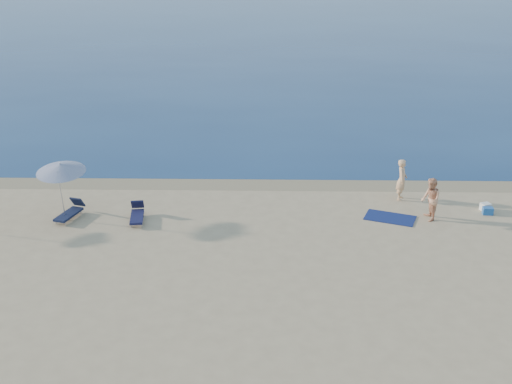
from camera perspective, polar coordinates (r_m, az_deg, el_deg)
sea at (r=108.94m, az=2.17°, el=16.50°), size 240.00×160.00×0.01m
wet_sand_strip at (r=29.92m, az=4.54°, el=0.67°), size 240.00×1.60×0.00m
person_left at (r=28.61m, az=12.83°, el=1.09°), size 0.59×0.76×1.84m
person_right at (r=26.85m, az=15.26°, el=-0.64°), size 0.73×0.91×1.78m
beach_towel at (r=26.94m, az=11.83°, el=-2.26°), size 2.27×1.75×0.03m
white_bag at (r=28.71m, az=19.72°, el=-1.26°), size 0.47×0.44×0.33m
blue_cooler at (r=28.38m, az=19.91°, el=-1.59°), size 0.45×0.34×0.30m
umbrella_near at (r=26.68m, az=-16.98°, el=2.07°), size 1.98×2.01×2.55m
lounger_left at (r=27.38m, az=-16.19°, el=-1.73°), size 0.96×1.69×0.71m
lounger_right at (r=26.54m, az=-10.53°, el=-1.98°), size 0.71×1.61×0.69m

